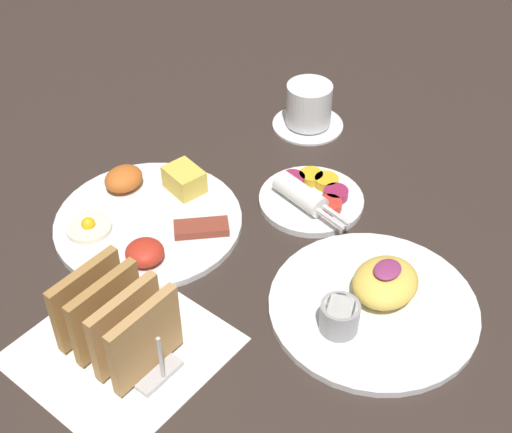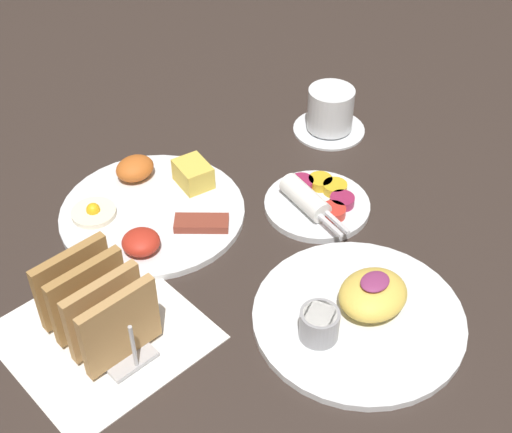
% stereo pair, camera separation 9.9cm
% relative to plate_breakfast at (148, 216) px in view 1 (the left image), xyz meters
% --- Properties ---
extents(ground_plane, '(3.00, 3.00, 0.00)m').
position_rel_plate_breakfast_xyz_m(ground_plane, '(0.03, -0.16, -0.01)').
color(ground_plane, '#332823').
extents(napkin_flat, '(0.22, 0.22, 0.00)m').
position_rel_plate_breakfast_xyz_m(napkin_flat, '(-0.18, -0.14, -0.01)').
color(napkin_flat, white).
rests_on(napkin_flat, ground_plane).
extents(plate_breakfast, '(0.27, 0.27, 0.05)m').
position_rel_plate_breakfast_xyz_m(plate_breakfast, '(0.00, 0.00, 0.00)').
color(plate_breakfast, white).
rests_on(plate_breakfast, ground_plane).
extents(plate_condiments, '(0.16, 0.17, 0.04)m').
position_rel_plate_breakfast_xyz_m(plate_condiments, '(0.18, -0.15, 0.00)').
color(plate_condiments, white).
rests_on(plate_condiments, ground_plane).
extents(plate_foreground, '(0.26, 0.26, 0.06)m').
position_rel_plate_breakfast_xyz_m(plate_foreground, '(0.06, -0.34, 0.00)').
color(plate_foreground, white).
rests_on(plate_foreground, ground_plane).
extents(toast_rack, '(0.10, 0.15, 0.10)m').
position_rel_plate_breakfast_xyz_m(toast_rack, '(-0.18, -0.14, 0.04)').
color(toast_rack, '#B7B7BC').
rests_on(toast_rack, ground_plane).
extents(coffee_cup, '(0.12, 0.12, 0.08)m').
position_rel_plate_breakfast_xyz_m(coffee_cup, '(0.34, -0.03, 0.02)').
color(coffee_cup, white).
rests_on(coffee_cup, ground_plane).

